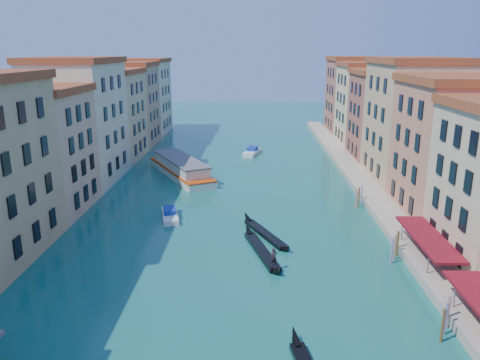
% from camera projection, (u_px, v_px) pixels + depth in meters
% --- Properties ---
extents(left_bank_palazzos, '(12.80, 128.40, 21.00)m').
position_uv_depth(left_bank_palazzos, '(65.00, 132.00, 73.55)').
color(left_bank_palazzos, beige).
rests_on(left_bank_palazzos, ground).
extents(right_bank_palazzos, '(12.80, 128.40, 21.00)m').
position_uv_depth(right_bank_palazzos, '(424.00, 133.00, 72.30)').
color(right_bank_palazzos, '#9A3A2F').
rests_on(right_bank_palazzos, ground).
extents(quay, '(4.00, 140.00, 1.00)m').
position_uv_depth(quay, '(367.00, 190.00, 75.00)').
color(quay, gray).
rests_on(quay, ground).
extents(mooring_poles_right, '(1.44, 54.24, 3.20)m').
position_uv_depth(mooring_poles_right, '(432.00, 302.00, 40.02)').
color(mooring_poles_right, brown).
rests_on(mooring_poles_right, ground).
extents(vaporetto_far, '(14.81, 21.68, 3.26)m').
position_uv_depth(vaporetto_far, '(181.00, 168.00, 84.89)').
color(vaporetto_far, silver).
rests_on(vaporetto_far, ground).
extents(gondola_fore, '(4.71, 13.28, 2.70)m').
position_uv_depth(gondola_fore, '(262.00, 249.00, 52.62)').
color(gondola_fore, black).
rests_on(gondola_fore, ground).
extents(gondola_far, '(6.37, 11.95, 1.81)m').
position_uv_depth(gondola_far, '(264.00, 232.00, 57.78)').
color(gondola_far, black).
rests_on(gondola_far, ground).
extents(motorboat_mid, '(3.36, 6.55, 1.30)m').
position_uv_depth(motorboat_mid, '(170.00, 215.00, 63.58)').
color(motorboat_mid, white).
rests_on(motorboat_mid, ground).
extents(motorboat_far, '(4.14, 7.78, 1.54)m').
position_uv_depth(motorboat_far, '(252.00, 151.00, 102.63)').
color(motorboat_far, white).
rests_on(motorboat_far, ground).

